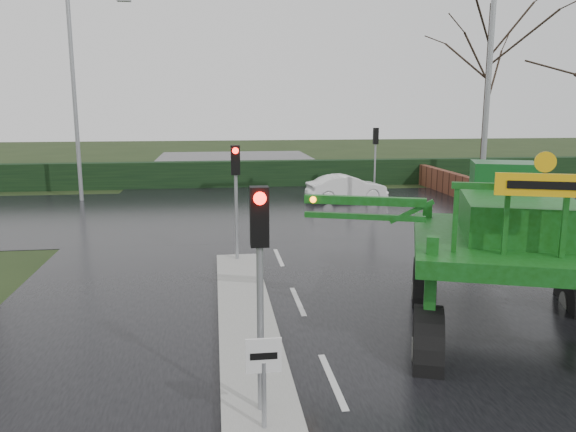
{
  "coord_description": "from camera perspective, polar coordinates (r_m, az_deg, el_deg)",
  "views": [
    {
      "loc": [
        -1.91,
        -8.67,
        4.61
      ],
      "look_at": [
        -0.16,
        4.58,
        2.0
      ],
      "focal_mm": 35.0,
      "sensor_mm": 36.0,
      "label": 1
    }
  ],
  "objects": [
    {
      "name": "ground",
      "position": [
        10.01,
        4.52,
        -16.42
      ],
      "size": [
        140.0,
        140.0,
        0.0
      ],
      "primitive_type": "plane",
      "color": "black",
      "rests_on": "ground"
    },
    {
      "name": "road_main",
      "position": [
        19.33,
        -1.63,
        -2.73
      ],
      "size": [
        14.0,
        80.0,
        0.02
      ],
      "primitive_type": "cube",
      "color": "black",
      "rests_on": "ground"
    },
    {
      "name": "road_cross",
      "position": [
        25.17,
        -3.04,
        0.5
      ],
      "size": [
        80.0,
        12.0,
        0.02
      ],
      "primitive_type": "cube",
      "color": "black",
      "rests_on": "ground"
    },
    {
      "name": "median_island",
      "position": [
        12.53,
        -4.29,
        -10.14
      ],
      "size": [
        1.2,
        10.0,
        0.16
      ],
      "primitive_type": "cube",
      "color": "gray",
      "rests_on": "ground"
    },
    {
      "name": "hedge_row",
      "position": [
        32.96,
        -4.15,
        4.3
      ],
      "size": [
        44.0,
        0.9,
        1.5
      ],
      "primitive_type": "cube",
      "color": "black",
      "rests_on": "ground"
    },
    {
      "name": "brick_wall",
      "position": [
        27.91,
        18.99,
        2.19
      ],
      "size": [
        0.4,
        20.0,
        1.2
      ],
      "primitive_type": "cube",
      "color": "#592D1E",
      "rests_on": "ground"
    },
    {
      "name": "keep_left_sign",
      "position": [
        8.03,
        -2.48,
        -15.23
      ],
      "size": [
        0.5,
        0.07,
        1.35
      ],
      "color": "gray",
      "rests_on": "ground"
    },
    {
      "name": "traffic_signal_near",
      "position": [
        7.95,
        -2.89,
        -3.69
      ],
      "size": [
        0.26,
        0.33,
        3.52
      ],
      "color": "gray",
      "rests_on": "ground"
    },
    {
      "name": "traffic_signal_mid",
      "position": [
        16.3,
        -5.33,
        3.89
      ],
      "size": [
        0.26,
        0.33,
        3.52
      ],
      "color": "gray",
      "rests_on": "ground"
    },
    {
      "name": "traffic_signal_far",
      "position": [
        29.96,
        8.87,
        7.06
      ],
      "size": [
        0.26,
        0.33,
        3.52
      ],
      "rotation": [
        0.0,
        0.0,
        3.14
      ],
      "color": "gray",
      "rests_on": "ground"
    },
    {
      "name": "street_light_right",
      "position": [
        23.05,
        19.08,
        13.9
      ],
      "size": [
        3.85,
        0.3,
        10.0
      ],
      "color": "gray",
      "rests_on": "ground"
    },
    {
      "name": "street_light_left_far",
      "position": [
        29.39,
        -20.41,
        13.08
      ],
      "size": [
        3.85,
        0.3,
        10.0
      ],
      "color": "gray",
      "rests_on": "ground"
    },
    {
      "name": "tree_right_far",
      "position": [
        33.26,
        19.71,
        13.68
      ],
      "size": [
        7.0,
        7.0,
        12.05
      ],
      "color": "black",
      "rests_on": "ground"
    },
    {
      "name": "crop_sprayer",
      "position": [
        10.67,
        14.46,
        -1.86
      ],
      "size": [
        8.22,
        6.43,
        4.85
      ],
      "rotation": [
        0.0,
        0.0,
        -0.35
      ],
      "color": "black",
      "rests_on": "ground"
    },
    {
      "name": "white_sedan",
      "position": [
        27.99,
        5.94,
        1.52
      ],
      "size": [
        4.06,
        1.87,
        1.29
      ],
      "primitive_type": "imported",
      "rotation": [
        0.0,
        0.0,
        1.7
      ],
      "color": "white",
      "rests_on": "ground"
    }
  ]
}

